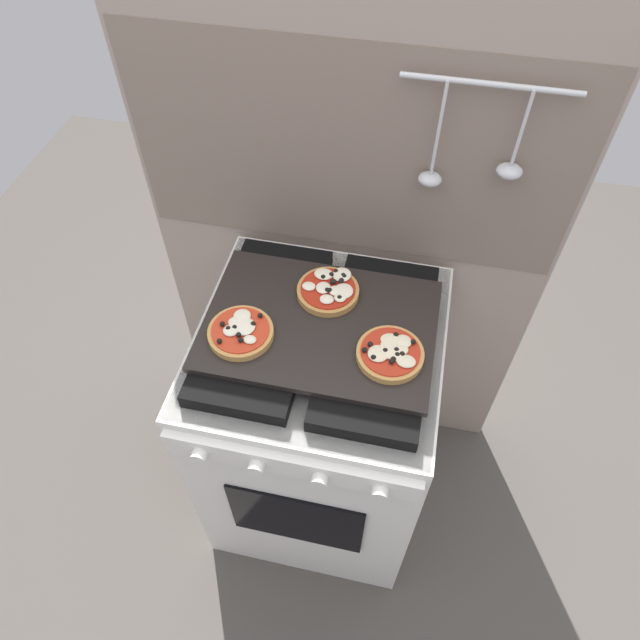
{
  "coord_description": "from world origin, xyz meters",
  "views": [
    {
      "loc": [
        0.18,
        -0.82,
        1.97
      ],
      "look_at": [
        0.0,
        0.0,
        0.93
      ],
      "focal_mm": 32.32,
      "sensor_mm": 36.0,
      "label": 1
    }
  ],
  "objects_px": {
    "pizza_left": "(241,331)",
    "baking_tray": "(320,325)",
    "pizza_right": "(391,353)",
    "pizza_center": "(329,290)",
    "stove": "(320,421)"
  },
  "relations": [
    {
      "from": "pizza_right",
      "to": "pizza_center",
      "type": "bearing_deg",
      "value": 137.5
    },
    {
      "from": "stove",
      "to": "baking_tray",
      "type": "height_order",
      "value": "baking_tray"
    },
    {
      "from": "pizza_left",
      "to": "baking_tray",
      "type": "bearing_deg",
      "value": 23.29
    },
    {
      "from": "baking_tray",
      "to": "pizza_right",
      "type": "height_order",
      "value": "pizza_right"
    },
    {
      "from": "stove",
      "to": "pizza_right",
      "type": "distance_m",
      "value": 0.51
    },
    {
      "from": "pizza_left",
      "to": "stove",
      "type": "bearing_deg",
      "value": 22.83
    },
    {
      "from": "pizza_right",
      "to": "pizza_center",
      "type": "distance_m",
      "value": 0.23
    },
    {
      "from": "baking_tray",
      "to": "pizza_right",
      "type": "distance_m",
      "value": 0.19
    },
    {
      "from": "pizza_right",
      "to": "pizza_center",
      "type": "height_order",
      "value": "same"
    },
    {
      "from": "baking_tray",
      "to": "stove",
      "type": "bearing_deg",
      "value": -90.0
    },
    {
      "from": "stove",
      "to": "pizza_center",
      "type": "bearing_deg",
      "value": 88.07
    },
    {
      "from": "stove",
      "to": "baking_tray",
      "type": "bearing_deg",
      "value": 90.0
    },
    {
      "from": "baking_tray",
      "to": "pizza_right",
      "type": "xyz_separation_m",
      "value": [
        0.17,
        -0.06,
        0.02
      ]
    },
    {
      "from": "pizza_left",
      "to": "pizza_center",
      "type": "relative_size",
      "value": 1.0
    },
    {
      "from": "pizza_center",
      "to": "pizza_right",
      "type": "bearing_deg",
      "value": -42.5
    }
  ]
}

